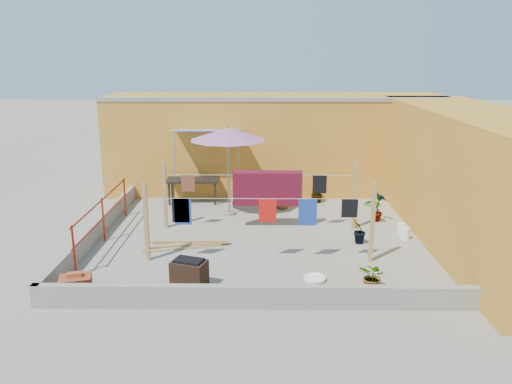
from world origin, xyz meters
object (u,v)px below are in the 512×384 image
at_px(water_jug_a, 405,233).
at_px(water_jug_b, 401,228).
at_px(patio_umbrella, 228,135).
at_px(outdoor_table, 193,181).
at_px(white_basin, 315,278).
at_px(green_hose, 372,204).
at_px(brazier, 189,274).
at_px(brick_stack, 76,287).
at_px(plant_back_a, 283,195).

bearing_deg(water_jug_a, water_jug_b, 87.21).
bearing_deg(patio_umbrella, outdoor_table, 134.59).
relative_size(white_basin, green_hose, 0.93).
xyz_separation_m(patio_umbrella, brazier, (-0.49, -4.73, -2.03)).
distance_m(water_jug_a, water_jug_b, 0.39).
xyz_separation_m(brick_stack, white_basin, (4.63, 0.79, -0.18)).
relative_size(green_hose, plant_back_a, 0.64).
bearing_deg(white_basin, outdoor_table, 119.98).
height_order(green_hose, plant_back_a, plant_back_a).
xyz_separation_m(brick_stack, water_jug_b, (7.15, 3.57, -0.07)).
height_order(white_basin, water_jug_b, water_jug_b).
relative_size(outdoor_table, brazier, 2.11).
bearing_deg(brick_stack, water_jug_b, 26.51).
height_order(patio_umbrella, brazier, patio_umbrella).
relative_size(outdoor_table, water_jug_a, 4.55).
height_order(white_basin, water_jug_a, water_jug_a).
height_order(outdoor_table, brazier, outdoor_table).
xyz_separation_m(patio_umbrella, white_basin, (2.03, -4.39, -2.28)).
distance_m(patio_umbrella, outdoor_table, 2.38).
relative_size(patio_umbrella, green_hose, 5.16).
bearing_deg(water_jug_a, outdoor_table, 150.69).
relative_size(water_jug_a, water_jug_b, 1.09).
height_order(brick_stack, plant_back_a, plant_back_a).
xyz_separation_m(outdoor_table, water_jug_a, (5.74, -3.22, -0.52)).
distance_m(water_jug_a, green_hose, 2.98).
distance_m(patio_umbrella, white_basin, 5.35).
relative_size(brick_stack, green_hose, 1.34).
distance_m(outdoor_table, brick_stack, 6.57).
bearing_deg(brazier, plant_back_a, 68.72).
height_order(outdoor_table, water_jug_b, outdoor_table).
xyz_separation_m(brick_stack, plant_back_a, (4.19, 5.79, 0.17)).
relative_size(patio_umbrella, plant_back_a, 3.30).
bearing_deg(white_basin, plant_back_a, 95.04).
relative_size(brazier, water_jug_a, 2.15).
bearing_deg(white_basin, water_jug_b, 47.79).
relative_size(brazier, plant_back_a, 0.98).
bearing_deg(patio_umbrella, brick_stack, -116.61).
xyz_separation_m(outdoor_table, brazier, (0.72, -5.96, -0.39)).
xyz_separation_m(brick_stack, water_jug_a, (7.13, 3.18, -0.06)).
xyz_separation_m(white_basin, plant_back_a, (-0.44, 5.00, 0.35)).
bearing_deg(water_jug_b, plant_back_a, 143.17).
height_order(patio_umbrella, green_hose, patio_umbrella).
height_order(patio_umbrella, water_jug_b, patio_umbrella).
bearing_deg(brazier, green_hose, 49.64).
xyz_separation_m(brick_stack, green_hose, (6.96, 6.15, -0.18)).
bearing_deg(plant_back_a, brazier, -111.28).
xyz_separation_m(patio_umbrella, plant_back_a, (1.59, 0.61, -1.93)).
bearing_deg(water_jug_b, green_hose, 94.36).
distance_m(brick_stack, water_jug_a, 7.81).
bearing_deg(white_basin, patio_umbrella, 114.85).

